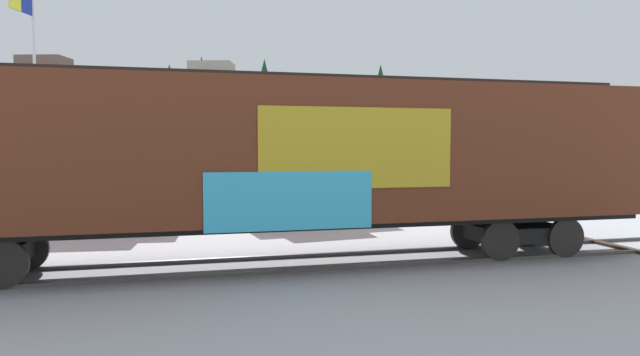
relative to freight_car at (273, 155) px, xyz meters
name	(u,v)px	position (x,y,z in m)	size (l,w,h in m)	color
ground_plane	(217,268)	(-1.20, 0.00, -2.40)	(260.00, 260.00, 0.00)	#B2B5BC
track	(228,266)	(-0.96, -0.07, -2.36)	(59.94, 6.09, 0.08)	#4C4742
freight_car	(273,155)	(0.00, 0.00, 0.00)	(17.66, 4.41, 4.12)	#5B2B19
flagpole	(30,68)	(-8.85, 12.17, 3.33)	(0.48, 1.51, 8.97)	silver
hillside	(228,127)	(-1.27, 78.44, 3.33)	(119.82, 33.55, 16.03)	slate
parked_car_red	(107,202)	(-4.65, 5.79, -1.52)	(4.31, 1.88, 1.74)	#B21E1E
parked_car_tan	(312,198)	(1.79, 6.20, -1.56)	(4.85, 2.78, 1.62)	#9E8966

